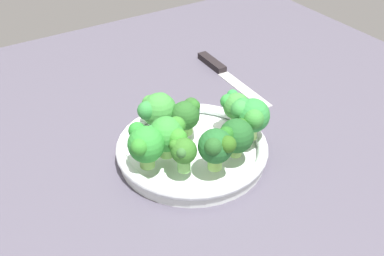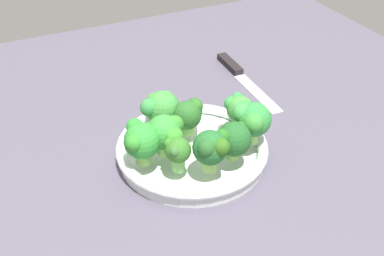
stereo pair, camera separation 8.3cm
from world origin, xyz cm
name	(u,v)px [view 1 (the left image)]	position (x,y,z in cm)	size (l,w,h in cm)	color
ground_plane	(210,159)	(0.00, 0.00, -1.25)	(130.00, 130.00, 2.50)	#4F4B5A
bowl	(192,150)	(-0.75, -3.45, 1.75)	(26.89, 26.89, 3.44)	silver
broccoli_floret_0	(187,114)	(-4.05, -2.44, 7.06)	(5.18, 5.94, 6.18)	#84C159
broccoli_floret_1	(182,151)	(4.82, -8.79, 7.21)	(4.82, 4.24, 6.05)	#7AC360
broccoli_floret_2	(170,136)	(0.68, -8.65, 7.70)	(6.69, 6.51, 7.27)	#86BF5E
broccoli_floret_3	(216,146)	(7.33, -4.09, 7.93)	(6.29, 5.70, 7.27)	#8BC557
broccoli_floret_4	(250,115)	(3.68, 5.62, 8.39)	(6.55, 6.43, 7.74)	#A0D66E
broccoli_floret_5	(236,136)	(6.09, 0.80, 7.36)	(5.85, 6.70, 6.79)	#81B055
broccoli_floret_6	(235,105)	(-1.18, 5.88, 7.65)	(5.33, 4.86, 6.63)	#9BCD64
broccoli_floret_7	(157,109)	(-7.78, -6.28, 7.45)	(6.61, 7.35, 7.04)	#94CD74
broccoli_floret_8	(145,144)	(0.62, -13.13, 7.86)	(6.89, 6.45, 7.38)	#7AB252
knife	(223,72)	(-23.23, 19.29, 0.55)	(26.68, 3.53, 1.50)	silver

